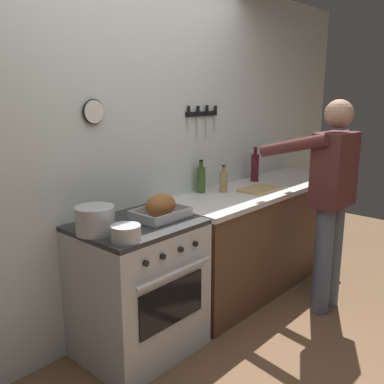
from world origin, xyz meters
name	(u,v)px	position (x,y,z in m)	size (l,w,h in m)	color
wall_back	(125,152)	(0.00, 1.35, 1.30)	(6.00, 0.13, 2.60)	silver
counter_block	(258,235)	(1.20, 0.99, 0.45)	(2.03, 0.65, 0.90)	brown
stove	(138,288)	(-0.22, 0.99, 0.45)	(0.76, 0.67, 0.90)	#BCBCC1
person_cook	(330,193)	(1.16, 0.33, 0.95)	(0.51, 0.63, 1.66)	#4C566B
roasting_pan	(161,208)	(-0.05, 0.94, 0.97)	(0.35, 0.26, 0.17)	#B7B7BC
stock_pot	(95,220)	(-0.51, 1.01, 0.98)	(0.23, 0.23, 0.16)	#B7B7BC
saucepan	(126,233)	(-0.48, 0.77, 0.95)	(0.17, 0.17, 0.09)	#B7B7BC
cutting_board	(260,189)	(1.08, 0.91, 0.91)	(0.36, 0.24, 0.02)	tan
bottle_vinegar	(223,181)	(0.83, 1.10, 0.99)	(0.07, 0.07, 0.23)	#997F4C
bottle_olive_oil	(201,179)	(0.69, 1.23, 1.01)	(0.07, 0.07, 0.27)	#385623
bottle_wine_red	(255,167)	(1.37, 1.16, 1.03)	(0.07, 0.07, 0.32)	#47141E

